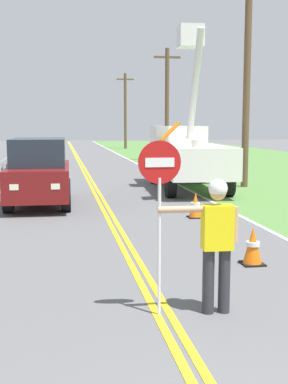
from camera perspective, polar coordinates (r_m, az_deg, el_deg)
The scene contains 14 objects.
centerline_yellow_left at distance 22.13m, azimuth -6.16°, elevation 0.99°, with size 0.11×110.00×0.01m, color yellow.
centerline_yellow_right at distance 22.15m, azimuth -5.70°, elevation 1.00°, with size 0.11×110.00×0.01m, color yellow.
edge_line_right at distance 22.64m, azimuth 3.20°, elevation 1.17°, with size 0.12×110.00×0.01m, color silver.
edge_line_left at distance 22.22m, azimuth -15.24°, elevation 0.79°, with size 0.12×110.00×0.01m, color silver.
flagger_worker at distance 6.86m, azimuth 8.11°, elevation -5.03°, with size 1.09×0.25×1.83m.
stop_sign_paddle at distance 6.58m, azimuth 1.75°, elevation 0.37°, with size 0.56×0.04×2.33m.
utility_bucket_truck at distance 20.28m, azimuth 4.75°, elevation 4.47°, with size 3.00×6.92×6.20m.
oncoming_suv_nearest at distance 16.36m, azimuth -11.64°, elevation 2.27°, with size 1.99×4.64×2.10m.
utility_pole_near at distance 21.10m, azimuth 11.45°, elevation 12.11°, with size 1.80×0.28×8.13m.
utility_pole_mid at distance 35.16m, azimuth 2.60°, elevation 9.96°, with size 1.80×0.28×7.62m.
utility_pole_far at distance 53.79m, azimuth -2.10°, elevation 9.22°, with size 1.80×0.28×7.77m.
traffic_cone_lead at distance 9.49m, azimuth 12.09°, elevation -5.98°, with size 0.40×0.40×0.70m.
traffic_cone_mid at distance 11.94m, azimuth 8.90°, elevation -3.11°, with size 0.40×0.40×0.70m.
traffic_cone_tail at distance 13.94m, azimuth 5.79°, elevation -1.52°, with size 0.40×0.40×0.70m.
Camera 1 is at (-1.33, -1.95, 2.54)m, focal length 47.57 mm.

